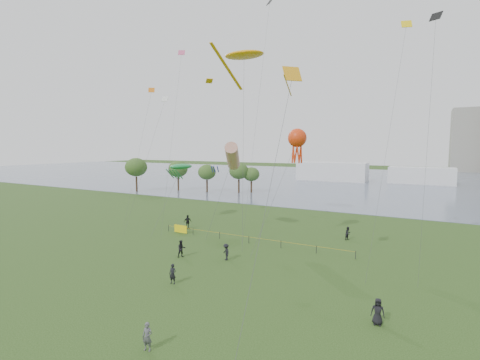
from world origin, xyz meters
The scene contains 20 objects.
ground_plane centered at (0.00, 0.00, 0.00)m, with size 400.00×400.00×0.00m, color #1F3912.
lake centered at (0.00, 100.00, 0.02)m, with size 400.00×120.00×0.08m, color slate.
building_low centered at (32.00, 168.00, 14.00)m, with size 16.00×18.00×28.00m, color gray.
pavilion_left centered at (-12.00, 95.00, 3.00)m, with size 22.00×8.00×6.00m, color white.
pavilion_right centered at (14.00, 98.00, 2.50)m, with size 18.00×7.00×5.00m, color white.
trees centered at (-35.62, 49.71, 5.44)m, with size 30.66×16.57×8.39m.
fence centered at (-8.13, 15.83, 0.55)m, with size 24.07×0.07×1.05m.
kite_flyer centered at (2.83, -5.84, 0.79)m, with size 0.58×0.38×1.59m, color #4F5056.
spectator_a centered at (-5.71, 8.02, 0.87)m, with size 0.85×0.66×1.75m, color black.
spectator_b centered at (-1.26, 9.42, 0.82)m, with size 1.06×0.61×1.65m, color black.
spectator_c centered at (-12.65, 18.17, 0.95)m, with size 1.12×0.47×1.91m, color black.
spectator_d centered at (13.61, 3.26, 0.85)m, with size 0.83×0.54×1.70m, color black.
spectator_f centered at (-2.02, 2.18, 0.83)m, with size 0.61×0.40×1.66m, color black.
spectator_g centered at (7.82, 22.86, 0.81)m, with size 0.78×0.61×1.61m, color black.
kite_stingray centered at (-5.24, 20.56, 22.72)m, with size 6.71×10.14×23.21m.
kite_windsock centered at (-5.67, 18.38, 9.99)m, with size 4.15×6.22×11.83m.
kite_creature centered at (-16.37, 21.63, 8.23)m, with size 3.54×11.41×8.69m.
kite_octopus centered at (2.55, 19.05, 12.14)m, with size 3.06×9.10×13.30m.
kite_delta centered at (6.78, 5.17, 15.69)m, with size 1.92×11.77×17.25m.
small_kites centered at (-0.54, 17.81, 22.35)m, with size 41.90×10.82×12.41m.
Camera 1 is at (16.05, -19.35, 11.24)m, focal length 26.00 mm.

